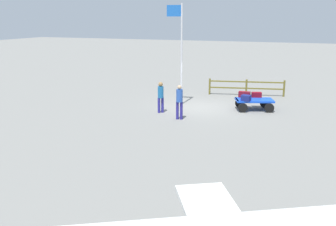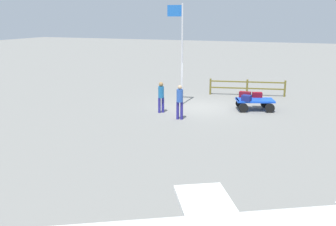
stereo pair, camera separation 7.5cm
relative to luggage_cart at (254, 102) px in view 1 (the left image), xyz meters
The scene contains 9 objects.
ground_plane 2.89m from the luggage_cart, ahead, with size 120.00×120.00×0.00m, color slate.
luggage_cart is the anchor object (origin of this frame).
suitcase_tan 0.75m from the luggage_cart, 29.22° to the right, with size 0.63×0.32×0.33m.
suitcase_maroon 0.71m from the luggage_cart, 56.42° to the left, with size 0.53×0.46×0.31m.
suitcase_navy 0.70m from the luggage_cart, 93.54° to the right, with size 0.60×0.45×0.28m.
worker_lead 4.62m from the luggage_cart, 46.22° to the left, with size 0.37×0.37×1.74m.
worker_trailing 5.17m from the luggage_cart, 27.53° to the left, with size 0.43×0.43×1.66m.
flagpole 5.20m from the luggage_cart, ahead, with size 0.93×0.16×5.74m.
wooden_fence 4.01m from the luggage_cart, 74.36° to the right, with size 4.78×1.12×1.06m.
Camera 1 is at (-5.72, 20.12, 4.99)m, focal length 40.35 mm.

